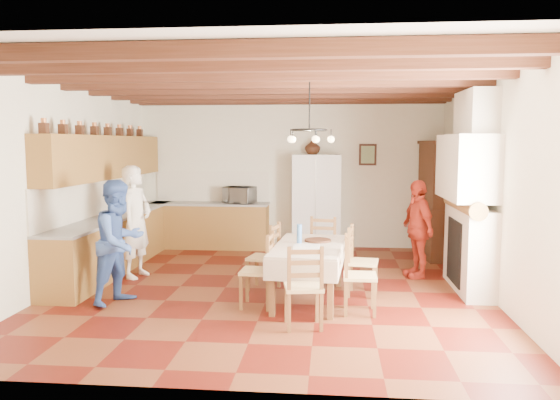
# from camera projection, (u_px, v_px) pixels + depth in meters

# --- Properties ---
(floor) EXTENTS (6.00, 6.50, 0.02)m
(floor) POSITION_uv_depth(u_px,v_px,m) (271.00, 289.00, 7.83)
(floor) COLOR #51110A
(floor) RESTS_ON ground
(ceiling) EXTENTS (6.00, 6.50, 0.02)m
(ceiling) POSITION_uv_depth(u_px,v_px,m) (271.00, 75.00, 7.51)
(ceiling) COLOR white
(ceiling) RESTS_ON ground
(wall_back) EXTENTS (6.00, 0.02, 3.00)m
(wall_back) POSITION_uv_depth(u_px,v_px,m) (289.00, 172.00, 10.90)
(wall_back) COLOR beige
(wall_back) RESTS_ON ground
(wall_front) EXTENTS (6.00, 0.02, 3.00)m
(wall_front) POSITION_uv_depth(u_px,v_px,m) (226.00, 215.00, 4.44)
(wall_front) COLOR beige
(wall_front) RESTS_ON ground
(wall_left) EXTENTS (0.02, 6.50, 3.00)m
(wall_left) POSITION_uv_depth(u_px,v_px,m) (66.00, 183.00, 7.95)
(wall_left) COLOR beige
(wall_left) RESTS_ON ground
(wall_right) EXTENTS (0.02, 6.50, 3.00)m
(wall_right) POSITION_uv_depth(u_px,v_px,m) (491.00, 186.00, 7.39)
(wall_right) COLOR beige
(wall_right) RESTS_ON ground
(ceiling_beams) EXTENTS (6.00, 6.30, 0.16)m
(ceiling_beams) POSITION_uv_depth(u_px,v_px,m) (271.00, 83.00, 7.52)
(ceiling_beams) COLOR #36180C
(ceiling_beams) RESTS_ON ground
(lower_cabinets_left) EXTENTS (0.60, 4.30, 0.86)m
(lower_cabinets_left) POSITION_uv_depth(u_px,v_px,m) (117.00, 242.00, 9.08)
(lower_cabinets_left) COLOR brown
(lower_cabinets_left) RESTS_ON ground
(lower_cabinets_back) EXTENTS (2.30, 0.60, 0.86)m
(lower_cabinets_back) POSITION_uv_depth(u_px,v_px,m) (210.00, 226.00, 10.85)
(lower_cabinets_back) COLOR brown
(lower_cabinets_back) RESTS_ON ground
(countertop_left) EXTENTS (0.62, 4.30, 0.04)m
(countertop_left) POSITION_uv_depth(u_px,v_px,m) (116.00, 216.00, 9.03)
(countertop_left) COLOR gray
(countertop_left) RESTS_ON lower_cabinets_left
(countertop_back) EXTENTS (2.34, 0.62, 0.04)m
(countertop_back) POSITION_uv_depth(u_px,v_px,m) (210.00, 204.00, 10.80)
(countertop_back) COLOR gray
(countertop_back) RESTS_ON lower_cabinets_back
(backsplash_left) EXTENTS (0.03, 4.30, 0.60)m
(backsplash_left) POSITION_uv_depth(u_px,v_px,m) (99.00, 196.00, 9.02)
(backsplash_left) COLOR silver
(backsplash_left) RESTS_ON ground
(backsplash_back) EXTENTS (2.30, 0.03, 0.60)m
(backsplash_back) POSITION_uv_depth(u_px,v_px,m) (213.00, 186.00, 11.05)
(backsplash_back) COLOR silver
(backsplash_back) RESTS_ON ground
(upper_cabinets) EXTENTS (0.35, 4.20, 0.70)m
(upper_cabinets) POSITION_uv_depth(u_px,v_px,m) (107.00, 157.00, 8.94)
(upper_cabinets) COLOR brown
(upper_cabinets) RESTS_ON ground
(fireplace) EXTENTS (0.56, 1.60, 2.80)m
(fireplace) POSITION_uv_depth(u_px,v_px,m) (466.00, 192.00, 7.62)
(fireplace) COLOR beige
(fireplace) RESTS_ON ground
(wall_picture) EXTENTS (0.34, 0.03, 0.42)m
(wall_picture) POSITION_uv_depth(u_px,v_px,m) (368.00, 155.00, 10.68)
(wall_picture) COLOR #331C17
(wall_picture) RESTS_ON ground
(refrigerator) EXTENTS (0.96, 0.80, 1.86)m
(refrigerator) POSITION_uv_depth(u_px,v_px,m) (316.00, 202.00, 10.73)
(refrigerator) COLOR white
(refrigerator) RESTS_ON floor
(hutch) EXTENTS (0.58, 1.20, 2.12)m
(hutch) POSITION_uv_depth(u_px,v_px,m) (437.00, 200.00, 9.84)
(hutch) COLOR #352110
(hutch) RESTS_ON floor
(dining_table) EXTENTS (1.00, 1.76, 0.74)m
(dining_table) POSITION_uv_depth(u_px,v_px,m) (309.00, 251.00, 7.20)
(dining_table) COLOR #EDE7CD
(dining_table) RESTS_ON floor
(chandelier) EXTENTS (0.47, 0.47, 0.03)m
(chandelier) POSITION_uv_depth(u_px,v_px,m) (309.00, 130.00, 7.03)
(chandelier) COLOR black
(chandelier) RESTS_ON ground
(chair_left_near) EXTENTS (0.43, 0.44, 0.96)m
(chair_left_near) POSITION_uv_depth(u_px,v_px,m) (257.00, 270.00, 6.93)
(chair_left_near) COLOR brown
(chair_left_near) RESTS_ON floor
(chair_left_far) EXTENTS (0.48, 0.50, 0.96)m
(chair_left_far) POSITION_uv_depth(u_px,v_px,m) (264.00, 256.00, 7.74)
(chair_left_far) COLOR brown
(chair_left_far) RESTS_ON floor
(chair_right_near) EXTENTS (0.41, 0.43, 0.96)m
(chair_right_near) POSITION_uv_depth(u_px,v_px,m) (360.00, 275.00, 6.67)
(chair_right_near) COLOR brown
(chair_right_near) RESTS_ON floor
(chair_right_far) EXTENTS (0.46, 0.47, 0.96)m
(chair_right_far) POSITION_uv_depth(u_px,v_px,m) (363.00, 261.00, 7.45)
(chair_right_far) COLOR brown
(chair_right_far) RESTS_ON floor
(chair_end_near) EXTENTS (0.48, 0.46, 0.96)m
(chair_end_near) POSITION_uv_depth(u_px,v_px,m) (304.00, 286.00, 6.16)
(chair_end_near) COLOR brown
(chair_end_near) RESTS_ON floor
(chair_end_far) EXTENTS (0.47, 0.46, 0.96)m
(chair_end_far) POSITION_uv_depth(u_px,v_px,m) (321.00, 250.00, 8.22)
(chair_end_far) COLOR brown
(chair_end_far) RESTS_ON floor
(person_man) EXTENTS (0.54, 0.71, 1.74)m
(person_man) POSITION_uv_depth(u_px,v_px,m) (136.00, 222.00, 8.43)
(person_man) COLOR white
(person_man) RESTS_ON floor
(person_woman_blue) EXTENTS (0.88, 0.97, 1.62)m
(person_woman_blue) POSITION_uv_depth(u_px,v_px,m) (120.00, 242.00, 7.07)
(person_woman_blue) COLOR #3959A5
(person_woman_blue) RESTS_ON floor
(person_woman_red) EXTENTS (0.61, 0.96, 1.52)m
(person_woman_red) POSITION_uv_depth(u_px,v_px,m) (417.00, 229.00, 8.44)
(person_woman_red) COLOR #B9301E
(person_woman_red) RESTS_ON floor
(microwave) EXTENTS (0.67, 0.56, 0.32)m
(microwave) POSITION_uv_depth(u_px,v_px,m) (240.00, 195.00, 10.73)
(microwave) COLOR silver
(microwave) RESTS_ON countertop_back
(fridge_vase) EXTENTS (0.35, 0.35, 0.31)m
(fridge_vase) POSITION_uv_depth(u_px,v_px,m) (313.00, 147.00, 10.63)
(fridge_vase) COLOR #352110
(fridge_vase) RESTS_ON refrigerator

